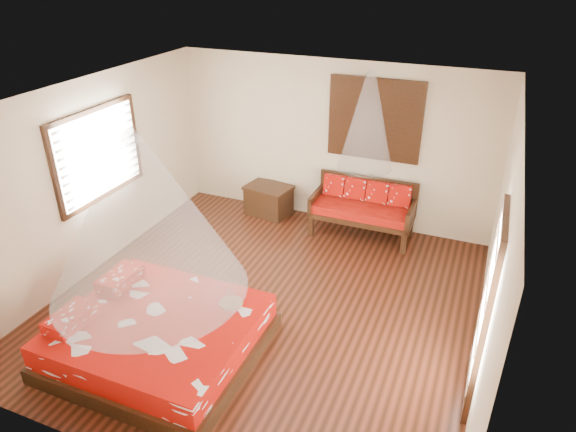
% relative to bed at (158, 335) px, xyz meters
% --- Properties ---
extents(room, '(5.54, 5.54, 2.84)m').
position_rel_bed_xyz_m(room, '(0.77, 1.40, 1.15)').
color(room, black).
rests_on(room, ground).
extents(bed, '(2.27, 2.05, 0.65)m').
position_rel_bed_xyz_m(bed, '(0.00, 0.00, 0.00)').
color(bed, black).
rests_on(bed, floor).
extents(daybed, '(1.68, 0.75, 0.94)m').
position_rel_bed_xyz_m(daybed, '(1.47, 3.77, 0.27)').
color(daybed, black).
rests_on(daybed, floor).
extents(storage_chest, '(0.87, 0.70, 0.54)m').
position_rel_bed_xyz_m(storage_chest, '(-0.30, 3.85, 0.02)').
color(storage_chest, black).
rests_on(storage_chest, floor).
extents(shutter_panel, '(1.52, 0.06, 1.32)m').
position_rel_bed_xyz_m(shutter_panel, '(1.47, 4.11, 1.65)').
color(shutter_panel, black).
rests_on(shutter_panel, wall_back).
extents(window_left, '(0.10, 1.74, 1.34)m').
position_rel_bed_xyz_m(window_left, '(-1.94, 1.60, 1.45)').
color(window_left, black).
rests_on(window_left, wall_left).
extents(glazed_door, '(0.08, 1.02, 2.16)m').
position_rel_bed_xyz_m(glazed_door, '(3.49, 0.80, 0.82)').
color(glazed_door, black).
rests_on(glazed_door, floor).
extents(wine_tray, '(0.29, 0.29, 0.23)m').
position_rel_bed_xyz_m(wine_tray, '(0.68, 0.58, 0.31)').
color(wine_tray, brown).
rests_on(wine_tray, bed).
extents(mosquito_net_main, '(2.15, 2.15, 1.80)m').
position_rel_bed_xyz_m(mosquito_net_main, '(0.02, -0.00, 1.60)').
color(mosquito_net_main, white).
rests_on(mosquito_net_main, ceiling).
extents(mosquito_net_daybed, '(0.85, 0.85, 1.50)m').
position_rel_bed_xyz_m(mosquito_net_daybed, '(1.47, 3.65, 1.75)').
color(mosquito_net_daybed, white).
rests_on(mosquito_net_daybed, ceiling).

